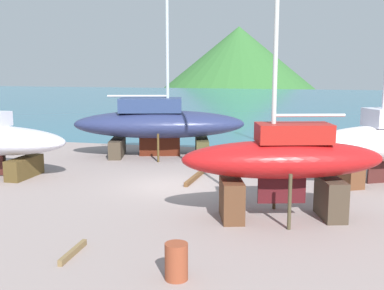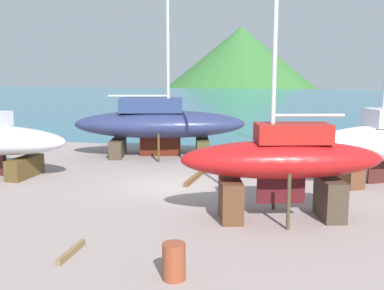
% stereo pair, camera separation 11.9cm
% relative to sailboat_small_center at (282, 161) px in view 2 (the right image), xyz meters
% --- Properties ---
extents(ground_plane, '(45.86, 45.86, 0.00)m').
position_rel_sailboat_small_center_xyz_m(ground_plane, '(-5.01, 1.83, -1.99)').
color(ground_plane, gray).
extents(sea_water, '(150.46, 81.19, 0.01)m').
position_rel_sailboat_small_center_xyz_m(sea_water, '(-5.01, 53.89, -1.99)').
color(sea_water, '#2E6C87').
rests_on(sea_water, ground).
extents(headland_hill, '(93.08, 93.08, 37.46)m').
position_rel_sailboat_small_center_xyz_m(headland_hill, '(-22.99, 150.59, -1.99)').
color(headland_hill, '#336B30').
rests_on(headland_hill, ground).
extents(sailboat_small_center, '(7.08, 3.82, 12.29)m').
position_rel_sailboat_small_center_xyz_m(sailboat_small_center, '(0.00, 0.00, 0.00)').
color(sailboat_small_center, '#553420').
rests_on(sailboat_small_center, ground).
extents(sailboat_mid_port, '(10.23, 5.57, 16.07)m').
position_rel_sailboat_small_center_xyz_m(sailboat_mid_port, '(-7.51, 9.89, -0.06)').
color(sailboat_mid_port, '#454123').
rests_on(sailboat_mid_port, ground).
extents(barrel_rust_mid, '(0.68, 0.68, 0.91)m').
position_rel_sailboat_small_center_xyz_m(barrel_rust_mid, '(-2.24, -5.37, -1.53)').
color(barrel_rust_mid, brown).
rests_on(barrel_rust_mid, ground).
extents(timber_plank_near, '(0.30, 2.86, 0.20)m').
position_rel_sailboat_small_center_xyz_m(timber_plank_near, '(-4.17, 4.75, -1.89)').
color(timber_plank_near, brown).
rests_on(timber_plank_near, ground).
extents(timber_long_fore, '(0.20, 1.59, 0.17)m').
position_rel_sailboat_small_center_xyz_m(timber_long_fore, '(-5.40, -4.60, -1.90)').
color(timber_long_fore, olive).
rests_on(timber_long_fore, ground).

